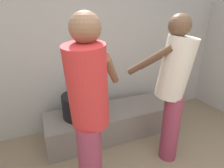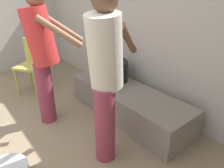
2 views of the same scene
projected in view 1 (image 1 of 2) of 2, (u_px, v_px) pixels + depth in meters
name	position (u px, v px, depth m)	size (l,w,h in m)	color
block_enclosure_rear	(76.00, 65.00, 2.62)	(5.35, 0.20, 1.91)	#ADA8A0
hearth_ledge	(112.00, 121.00, 2.57)	(1.83, 0.60, 0.39)	slate
cooking_pot_main	(82.00, 105.00, 2.32)	(0.52, 0.52, 0.74)	black
cook_in_red_shirt	(89.00, 108.00, 1.36)	(0.64, 0.74, 1.64)	#8C3347
cook_in_cream_shirt	(173.00, 84.00, 1.87)	(0.63, 0.74, 1.64)	#8C3347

